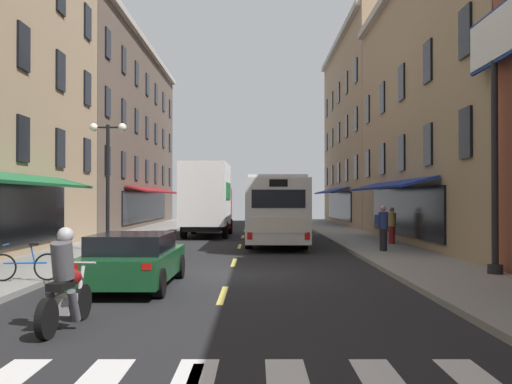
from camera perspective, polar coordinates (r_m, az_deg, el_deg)
name	(u,v)px	position (r m, az deg, el deg)	size (l,w,h in m)	color
ground_plane	(228,276)	(16.40, -2.73, -8.27)	(34.80, 80.00, 0.10)	black
lane_centre_dashes	(228,275)	(16.15, -2.77, -8.20)	(0.14, 73.90, 0.01)	#DBCC4C
sidewalk_left	(18,272)	(17.66, -22.39, -7.28)	(3.00, 80.00, 0.14)	gray
sidewalk_right	(438,272)	(17.16, 17.53, -7.49)	(3.00, 80.00, 0.14)	gray
billboard_sign	(493,71)	(16.88, 22.27, 11.01)	(0.40, 3.16, 6.98)	black
transit_bus	(273,209)	(28.12, 1.68, -1.68)	(2.71, 12.09, 3.08)	silver
box_truck	(206,199)	(32.47, -4.95, -0.74)	(2.57, 7.15, 4.04)	#B21E19
sedan_near	(213,219)	(41.18, -4.21, -2.64)	(2.03, 4.76, 1.37)	silver
sedan_mid	(132,259)	(14.22, -12.10, -6.51)	(1.99, 4.50, 1.29)	#144723
motorcycle_rider	(64,286)	(9.99, -18.42, -8.75)	(0.62, 2.07, 1.66)	black
bicycle_near	(24,266)	(15.09, -21.91, -6.77)	(1.70, 0.48, 0.91)	black
pedestrian_near	(381,227)	(22.53, 12.23, -3.36)	(0.52, 0.36, 1.73)	black
pedestrian_mid	(390,225)	(26.17, 13.09, -3.20)	(0.36, 0.36, 1.60)	maroon
street_lamp_twin	(106,180)	(22.85, -14.54, 1.19)	(1.42, 0.32, 4.88)	black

